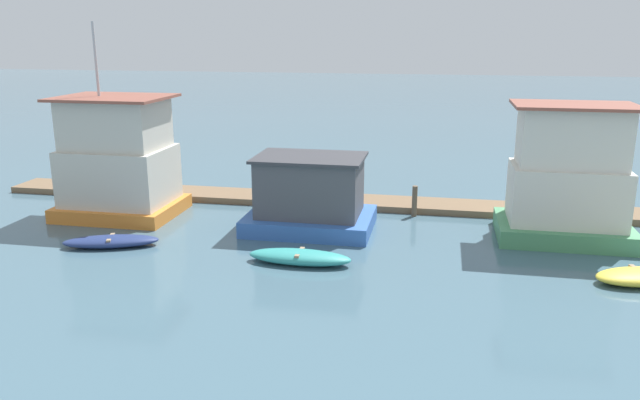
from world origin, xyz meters
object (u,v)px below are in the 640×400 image
houseboat_orange (118,161)px  mooring_post_near_right (175,189)px  dinghy_yellow (640,277)px  houseboat_blue (310,196)px  mooring_post_far_right (525,207)px  dinghy_teal (300,257)px  mooring_post_near_left (415,201)px  houseboat_green (568,180)px  dinghy_navy (111,241)px

houseboat_orange → mooring_post_near_right: size_ratio=6.05×
dinghy_yellow → mooring_post_near_right: mooring_post_near_right is taller
dinghy_yellow → mooring_post_near_right: 20.15m
houseboat_blue → dinghy_yellow: houseboat_blue is taller
dinghy_yellow → mooring_post_far_right: 7.06m
houseboat_orange → dinghy_yellow: 21.21m
dinghy_teal → mooring_post_far_right: 10.88m
mooring_post_far_right → mooring_post_near_left: (-4.76, 0.00, 0.03)m
houseboat_green → mooring_post_near_left: (-5.97, 2.04, -1.70)m
dinghy_yellow → houseboat_blue: bearing=162.6°
houseboat_orange → mooring_post_far_right: 18.00m
dinghy_teal → mooring_post_near_right: size_ratio=2.68×
mooring_post_near_left → mooring_post_near_right: 11.42m
houseboat_green → houseboat_blue: bearing=-176.4°
houseboat_blue → dinghy_yellow: size_ratio=1.61×
houseboat_orange → mooring_post_near_right: 3.29m
mooring_post_near_right → dinghy_navy: bearing=-88.7°
mooring_post_far_right → mooring_post_near_right: bearing=180.0°
dinghy_navy → mooring_post_near_left: (11.28, 6.43, 0.48)m
dinghy_navy → mooring_post_far_right: 17.28m
dinghy_yellow → houseboat_green: bearing=111.3°
dinghy_navy → mooring_post_far_right: bearing=21.8°
dinghy_navy → mooring_post_near_right: bearing=91.3°
mooring_post_near_right → dinghy_yellow: bearing=-18.6°
houseboat_green → dinghy_yellow: (1.71, -4.37, -2.15)m
houseboat_blue → houseboat_green: bearing=3.6°
dinghy_navy → mooring_post_near_left: mooring_post_near_left is taller
houseboat_green → dinghy_navy: 17.93m
dinghy_teal → mooring_post_near_right: mooring_post_near_right is taller
houseboat_blue → mooring_post_near_left: (4.21, 2.69, -0.70)m
houseboat_orange → houseboat_blue: (8.79, -0.41, -1.06)m
dinghy_navy → mooring_post_near_right: 6.44m
mooring_post_near_left → houseboat_blue: bearing=-147.4°
mooring_post_far_right → dinghy_teal: bearing=-141.3°
houseboat_orange → houseboat_blue: houseboat_orange is taller
mooring_post_near_right → houseboat_blue: bearing=-20.5°
mooring_post_near_right → dinghy_teal: bearing=-41.5°
houseboat_orange → dinghy_navy: 5.02m
houseboat_orange → houseboat_green: bearing=0.7°
mooring_post_far_right → mooring_post_near_left: bearing=180.0°
dinghy_navy → dinghy_yellow: bearing=0.0°
houseboat_orange → mooring_post_near_left: 13.32m
dinghy_yellow → mooring_post_far_right: bearing=114.4°
dinghy_navy → mooring_post_near_left: 12.99m
dinghy_navy → mooring_post_near_right: mooring_post_near_right is taller
houseboat_blue → dinghy_teal: bearing=-83.2°
houseboat_green → mooring_post_near_left: 6.54m
dinghy_teal → mooring_post_far_right: mooring_post_far_right is taller
houseboat_green → mooring_post_near_left: houseboat_green is taller
houseboat_orange → mooring_post_far_right: size_ratio=6.36×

